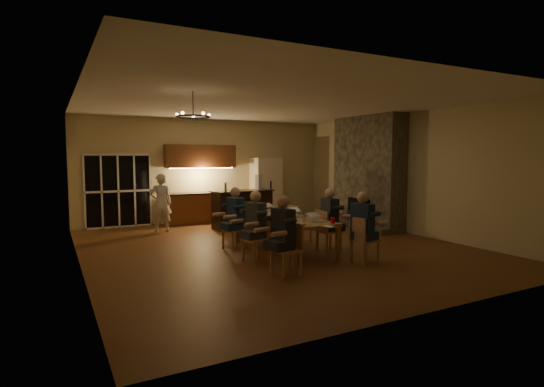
{
  "coord_description": "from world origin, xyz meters",
  "views": [
    {
      "loc": [
        -4.46,
        -8.32,
        2.04
      ],
      "look_at": [
        0.09,
        0.3,
        1.19
      ],
      "focal_mm": 28.0,
      "sensor_mm": 36.0,
      "label": 1
    }
  ],
  "objects_px": {
    "mug_front": "(290,217)",
    "can_cola": "(251,208)",
    "plate_near": "(307,218)",
    "plate_far": "(284,211)",
    "laptop_d": "(295,211)",
    "laptop_f": "(270,206)",
    "person_left_far": "(235,218)",
    "bar_blender": "(258,182)",
    "bar_island": "(242,209)",
    "laptop_e": "(254,207)",
    "mug_back": "(249,211)",
    "laptop_a": "(296,218)",
    "bar_bottle": "(226,187)",
    "person_right_near": "(362,228)",
    "chair_right_mid": "(329,231)",
    "chair_right_far": "(300,224)",
    "mug_mid": "(275,211)",
    "laptop_c": "(271,212)",
    "refrigerator": "(266,188)",
    "person_left_near": "(283,235)",
    "laptop_b": "(318,216)",
    "chandelier": "(193,117)",
    "redcup_far": "(258,207)",
    "dining_table": "(283,234)",
    "chair_right_near": "(365,240)",
    "redcup_near": "(333,221)",
    "chair_left_near": "(286,249)",
    "chair_left_mid": "(256,239)",
    "standing_person": "(161,203)",
    "can_silver": "(304,218)",
    "redcup_mid": "(255,213)",
    "person_right_mid": "(330,220)",
    "person_left_mid": "(256,226)",
    "chair_left_far": "(234,229)",
    "plate_left": "(291,223)"
  },
  "relations": [
    {
      "from": "chair_right_mid",
      "to": "person_left_near",
      "type": "height_order",
      "value": "person_left_near"
    },
    {
      "from": "person_right_near",
      "to": "laptop_a",
      "type": "xyz_separation_m",
      "value": [
        -1.11,
        0.62,
        0.17
      ]
    },
    {
      "from": "plate_near",
      "to": "plate_left",
      "type": "bearing_deg",
      "value": -145.22
    },
    {
      "from": "bar_island",
      "to": "redcup_far",
      "type": "height_order",
      "value": "bar_island"
    },
    {
      "from": "refrigerator",
      "to": "mug_front",
      "type": "relative_size",
      "value": 20.0
    },
    {
      "from": "laptop_b",
      "to": "mug_mid",
      "type": "bearing_deg",
      "value": 78.28
    },
    {
      "from": "chair_right_near",
      "to": "redcup_far",
      "type": "height_order",
      "value": "chair_right_near"
    },
    {
      "from": "chair_left_far",
      "to": "person_right_near",
      "type": "relative_size",
      "value": 0.64
    },
    {
      "from": "person_right_mid",
      "to": "bar_blender",
      "type": "height_order",
      "value": "bar_blender"
    },
    {
      "from": "chair_left_mid",
      "to": "standing_person",
      "type": "relative_size",
      "value": 0.56
    },
    {
      "from": "dining_table",
      "to": "chair_right_far",
      "type": "height_order",
      "value": "chair_right_far"
    },
    {
      "from": "chair_right_far",
      "to": "chandelier",
      "type": "height_order",
      "value": "chandelier"
    },
    {
      "from": "refrigerator",
      "to": "person_left_near",
      "type": "height_order",
      "value": "refrigerator"
    },
    {
      "from": "chair_left_near",
      "to": "laptop_a",
      "type": "relative_size",
      "value": 2.78
    },
    {
      "from": "mug_front",
      "to": "can_cola",
      "type": "bearing_deg",
      "value": 92.58
    },
    {
      "from": "person_right_mid",
      "to": "chair_left_near",
      "type": "bearing_deg",
      "value": 129.61
    },
    {
      "from": "chair_right_mid",
      "to": "laptop_b",
      "type": "bearing_deg",
      "value": 125.95
    },
    {
      "from": "person_left_far",
      "to": "laptop_f",
      "type": "distance_m",
      "value": 1.15
    },
    {
      "from": "redcup_near",
      "to": "plate_near",
      "type": "bearing_deg",
      "value": 94.98
    },
    {
      "from": "can_cola",
      "to": "bar_blender",
      "type": "height_order",
      "value": "bar_blender"
    },
    {
      "from": "laptop_d",
      "to": "mug_mid",
      "type": "xyz_separation_m",
      "value": [
        -0.2,
        0.54,
        -0.06
      ]
    },
    {
      "from": "plate_near",
      "to": "laptop_d",
      "type": "bearing_deg",
      "value": 91.96
    },
    {
      "from": "person_left_mid",
      "to": "chair_left_near",
      "type": "bearing_deg",
      "value": -10.68
    },
    {
      "from": "laptop_b",
      "to": "chandelier",
      "type": "bearing_deg",
      "value": 150.71
    },
    {
      "from": "redcup_mid",
      "to": "plate_far",
      "type": "height_order",
      "value": "redcup_mid"
    },
    {
      "from": "bar_island",
      "to": "mug_front",
      "type": "relative_size",
      "value": 17.92
    },
    {
      "from": "bar_blender",
      "to": "chair_left_mid",
      "type": "bearing_deg",
      "value": -139.07
    },
    {
      "from": "mug_back",
      "to": "laptop_f",
      "type": "bearing_deg",
      "value": 13.01
    },
    {
      "from": "chair_right_mid",
      "to": "plate_near",
      "type": "height_order",
      "value": "chair_right_mid"
    },
    {
      "from": "chair_right_far",
      "to": "mug_mid",
      "type": "distance_m",
      "value": 0.85
    },
    {
      "from": "plate_far",
      "to": "laptop_b",
      "type": "bearing_deg",
      "value": -95.63
    },
    {
      "from": "laptop_d",
      "to": "laptop_f",
      "type": "distance_m",
      "value": 1.04
    },
    {
      "from": "chair_right_near",
      "to": "laptop_f",
      "type": "bearing_deg",
      "value": 12.85
    },
    {
      "from": "laptop_d",
      "to": "can_silver",
      "type": "height_order",
      "value": "laptop_d"
    },
    {
      "from": "plate_near",
      "to": "plate_far",
      "type": "bearing_deg",
      "value": 83.89
    },
    {
      "from": "bar_island",
      "to": "laptop_a",
      "type": "height_order",
      "value": "bar_island"
    },
    {
      "from": "person_left_far",
      "to": "person_right_near",
      "type": "bearing_deg",
      "value": 28.88
    },
    {
      "from": "standing_person",
      "to": "redcup_far",
      "type": "xyz_separation_m",
      "value": [
        1.87,
        -2.18,
        0.02
      ]
    },
    {
      "from": "person_right_mid",
      "to": "plate_far",
      "type": "distance_m",
      "value": 1.31
    },
    {
      "from": "person_left_far",
      "to": "bar_bottle",
      "type": "height_order",
      "value": "person_left_far"
    },
    {
      "from": "person_left_far",
      "to": "mug_back",
      "type": "xyz_separation_m",
      "value": [
        0.44,
        0.25,
        0.11
      ]
    },
    {
      "from": "laptop_c",
      "to": "laptop_b",
      "type": "bearing_deg",
      "value": 134.7
    },
    {
      "from": "refrigerator",
      "to": "plate_far",
      "type": "height_order",
      "value": "refrigerator"
    },
    {
      "from": "redcup_far",
      "to": "bar_island",
      "type": "bearing_deg",
      "value": 78.65
    },
    {
      "from": "plate_near",
      "to": "laptop_c",
      "type": "bearing_deg",
      "value": 141.44
    },
    {
      "from": "mug_front",
      "to": "bar_bottle",
      "type": "xyz_separation_m",
      "value": [
        -0.0,
        3.56,
        0.4
      ]
    },
    {
      "from": "dining_table",
      "to": "laptop_d",
      "type": "relative_size",
      "value": 8.59
    },
    {
      "from": "person_left_near",
      "to": "mug_front",
      "type": "height_order",
      "value": "person_left_near"
    },
    {
      "from": "bar_island",
      "to": "mug_mid",
      "type": "xyz_separation_m",
      "value": [
        -0.36,
        -2.67,
        0.26
      ]
    },
    {
      "from": "laptop_e",
      "to": "bar_blender",
      "type": "xyz_separation_m",
      "value": [
        1.17,
        2.18,
        0.44
      ]
    }
  ]
}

